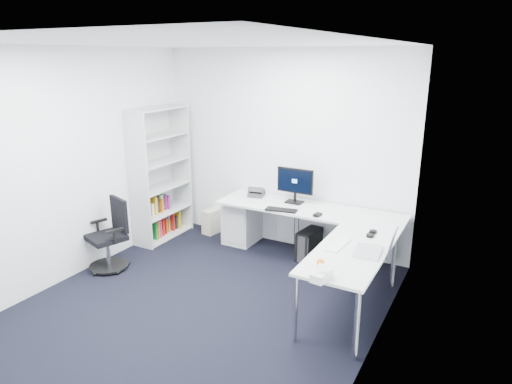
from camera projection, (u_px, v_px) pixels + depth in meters
The scene contains 21 objects.
ground at pixel (197, 310), 4.84m from camera, with size 4.20×4.20×0.00m, color black.
ceiling at pixel (185, 43), 4.07m from camera, with size 4.20×4.20×0.00m, color white.
wall_back at pixel (283, 150), 6.23m from camera, with size 3.60×0.02×2.70m, color white.
wall_left at pixel (65, 167), 5.27m from camera, with size 0.02×4.20×2.70m, color white.
wall_right at pixel (375, 218), 3.64m from camera, with size 0.02×4.20×2.70m, color white.
l_desk at pixel (298, 243), 5.67m from camera, with size 2.43×1.36×0.71m, color silver, non-canonical shape.
drawer_pedestal at pixel (242, 221), 6.55m from camera, with size 0.41×0.51×0.63m, color silver.
bookshelf at pixel (160, 174), 6.53m from camera, with size 0.37×0.96×1.91m, color silver, non-canonical shape.
task_chair at pixel (106, 236), 5.65m from camera, with size 0.50×0.50×0.90m, color black, non-canonical shape.
black_pc_tower at pixel (309, 245), 6.00m from camera, with size 0.18×0.42×0.41m, color black.
beige_pc_tower at pixel (214, 220), 6.93m from camera, with size 0.17×0.39×0.37m, color beige.
power_strip at pixel (343, 255), 6.11m from camera, with size 0.38×0.06×0.04m, color white.
monitor at pixel (295, 185), 6.00m from camera, with size 0.50×0.16×0.48m, color black, non-canonical shape.
black_keyboard at pixel (281, 210), 5.76m from camera, with size 0.40×0.14×0.02m, color black.
mouse at pixel (318, 215), 5.55m from camera, with size 0.07×0.11×0.04m, color black.
desk_phone at pixel (257, 191), 6.33m from camera, with size 0.20×0.20×0.14m, color #2F2F32, non-canonical shape.
laptop at pixel (369, 240), 4.50m from camera, with size 0.38×0.36×0.26m, color silver, non-canonical shape.
white_keyboard at pixel (339, 244), 4.71m from camera, with size 0.12×0.43×0.01m, color white.
headphones at pixel (372, 233), 4.97m from camera, with size 0.12×0.19×0.05m, color black, non-canonical shape.
orange_fruit at pixel (320, 263), 4.23m from camera, with size 0.07×0.07×0.07m, color orange.
tissue_box at pixel (321, 276), 3.98m from camera, with size 0.12×0.22×0.08m, color white.
Camera 1 is at (2.59, -3.47, 2.59)m, focal length 32.00 mm.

